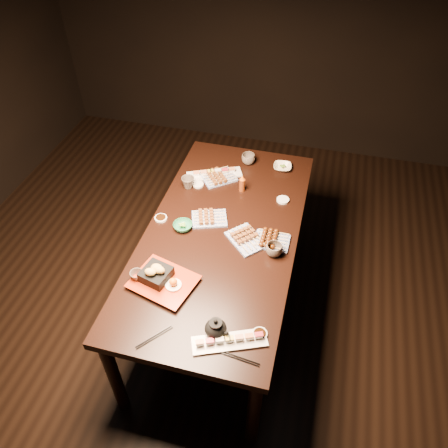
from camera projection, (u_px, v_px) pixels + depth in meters
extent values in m
plane|color=black|center=(179.00, 335.00, 2.97)|extent=(5.00, 5.00, 0.00)
cube|color=black|center=(222.00, 272.00, 2.88)|extent=(0.97, 1.83, 0.75)
imported|color=#27784A|center=(183.00, 226.00, 2.63)|extent=(0.13, 0.13, 0.04)
imported|color=beige|center=(282.00, 167.00, 3.07)|extent=(0.14, 0.14, 0.03)
imported|color=#50463D|center=(137.00, 276.00, 2.33)|extent=(0.08, 0.08, 0.07)
imported|color=#50463D|center=(274.00, 250.00, 2.47)|extent=(0.09, 0.09, 0.07)
imported|color=#50463D|center=(188.00, 183.00, 2.90)|extent=(0.11, 0.11, 0.08)
imported|color=#50463D|center=(248.00, 159.00, 3.10)|extent=(0.12, 0.12, 0.08)
cylinder|color=#66290D|center=(242.00, 183.00, 2.86)|extent=(0.05, 0.05, 0.12)
cylinder|color=white|center=(161.00, 218.00, 2.70)|extent=(0.08, 0.08, 0.01)
cylinder|color=white|center=(283.00, 200.00, 2.83)|extent=(0.08, 0.08, 0.01)
cylinder|color=white|center=(260.00, 334.00, 2.11)|extent=(0.09, 0.09, 0.01)
cylinder|color=white|center=(198.00, 185.00, 2.94)|extent=(0.08, 0.08, 0.01)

